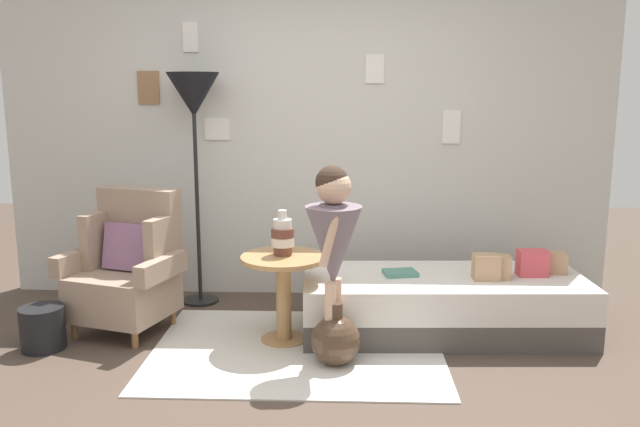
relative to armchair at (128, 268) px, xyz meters
name	(u,v)px	position (x,y,z in m)	size (l,w,h in m)	color
ground_plane	(285,402)	(1.18, -1.06, -0.44)	(12.00, 12.00, 0.00)	#4C3D33
gallery_wall	(306,134)	(1.18, 0.89, 0.86)	(4.80, 0.12, 2.60)	beige
rug	(298,349)	(1.19, -0.34, -0.43)	(1.85, 1.41, 0.01)	silver
armchair	(128,268)	(0.00, 0.00, 0.00)	(0.87, 0.75, 0.97)	olive
daybed	(443,304)	(2.17, 0.01, -0.24)	(1.93, 0.87, 0.40)	#4C4742
pillow_head	(554,263)	(2.94, 0.12, 0.03)	(0.16, 0.12, 0.15)	tan
pillow_mid	(532,263)	(2.77, 0.05, 0.05)	(0.20, 0.12, 0.18)	#D64C56
pillow_back	(496,267)	(2.51, -0.03, 0.04)	(0.19, 0.12, 0.16)	tan
pillow_extra	(486,267)	(2.44, -0.06, 0.05)	(0.17, 0.12, 0.17)	tan
side_table	(284,281)	(1.09, -0.19, -0.02)	(0.56, 0.56, 0.58)	tan
vase_striped	(283,236)	(1.09, -0.16, 0.27)	(0.15, 0.15, 0.30)	brown
floor_lamp	(194,104)	(0.36, 0.59, 1.10)	(0.39, 0.39, 1.77)	black
person_child	(333,237)	(1.43, -0.51, 0.35)	(0.34, 0.34, 1.21)	#D8AD8E
book_on_daybed	(400,273)	(1.87, 0.02, -0.02)	(0.22, 0.16, 0.03)	slate
demijohn_near	(336,340)	(1.44, -0.55, -0.28)	(0.30, 0.30, 0.39)	#473323
magazine_basket	(43,328)	(-0.45, -0.38, -0.30)	(0.28, 0.28, 0.28)	black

